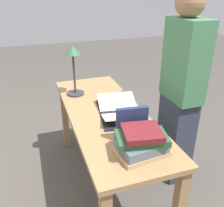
# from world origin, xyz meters

# --- Properties ---
(ground_plane) EXTENTS (12.00, 12.00, 0.00)m
(ground_plane) POSITION_xyz_m (0.00, 0.00, 0.00)
(ground_plane) COLOR #47423D
(reading_desk) EXTENTS (1.53, 0.56, 0.73)m
(reading_desk) POSITION_xyz_m (0.00, 0.00, 0.62)
(reading_desk) COLOR #937047
(reading_desk) RESTS_ON ground_plane
(open_book) EXTENTS (0.53, 0.37, 0.08)m
(open_book) POSITION_xyz_m (-0.05, -0.09, 0.75)
(open_book) COLOR black
(open_book) RESTS_ON reading_desk
(book_stack_tall) EXTENTS (0.24, 0.32, 0.16)m
(book_stack_tall) POSITION_xyz_m (-0.55, -0.04, 0.80)
(book_stack_tall) COLOR tan
(book_stack_tall) RESTS_ON reading_desk
(book_standing_upright) EXTENTS (0.05, 0.20, 0.22)m
(book_standing_upright) POSITION_xyz_m (-0.40, -0.04, 0.84)
(book_standing_upright) COLOR #1E284C
(book_standing_upright) RESTS_ON reading_desk
(reading_lamp) EXTENTS (0.15, 0.15, 0.43)m
(reading_lamp) POSITION_xyz_m (0.41, 0.15, 1.04)
(reading_lamp) COLOR #2D2D33
(reading_lamp) RESTS_ON reading_desk
(coffee_mug) EXTENTS (0.10, 0.10, 0.10)m
(coffee_mug) POSITION_xyz_m (-0.34, -0.11, 0.78)
(coffee_mug) COLOR #B74238
(coffee_mug) RESTS_ON reading_desk
(person_reader) EXTENTS (0.36, 0.23, 1.61)m
(person_reader) POSITION_xyz_m (-0.04, -0.62, 0.80)
(person_reader) COLOR #2D3342
(person_reader) RESTS_ON ground_plane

